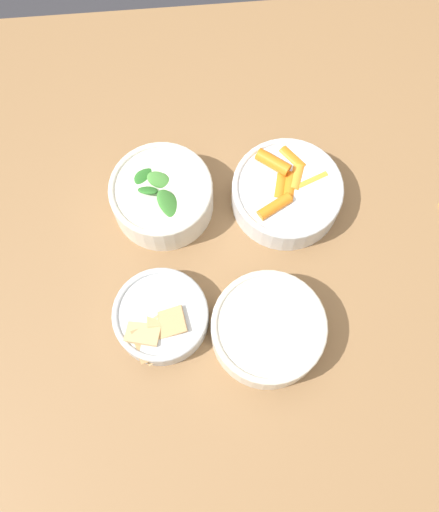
% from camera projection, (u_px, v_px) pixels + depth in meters
% --- Properties ---
extents(ground_plane, '(10.00, 10.00, 0.00)m').
position_uv_depth(ground_plane, '(227.00, 344.00, 1.65)').
color(ground_plane, '#2D2D33').
extents(dining_table, '(1.02, 0.90, 0.77)m').
position_uv_depth(dining_table, '(231.00, 276.00, 1.04)').
color(dining_table, olive).
rests_on(dining_table, ground_plane).
extents(bowl_carrots, '(0.18, 0.18, 0.07)m').
position_uv_depth(bowl_carrots, '(287.00, 192.00, 0.92)').
color(bowl_carrots, silver).
rests_on(bowl_carrots, dining_table).
extents(bowl_greens, '(0.16, 0.16, 0.09)m').
position_uv_depth(bowl_greens, '(162.00, 194.00, 0.91)').
color(bowl_greens, silver).
rests_on(bowl_greens, dining_table).
extents(bowl_beans_hotdog, '(0.17, 0.17, 0.06)m').
position_uv_depth(bowl_beans_hotdog, '(268.00, 330.00, 0.85)').
color(bowl_beans_hotdog, silver).
rests_on(bowl_beans_hotdog, dining_table).
extents(bowl_cookies, '(0.15, 0.14, 0.05)m').
position_uv_depth(bowl_cookies, '(161.00, 317.00, 0.86)').
color(bowl_cookies, silver).
rests_on(bowl_cookies, dining_table).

